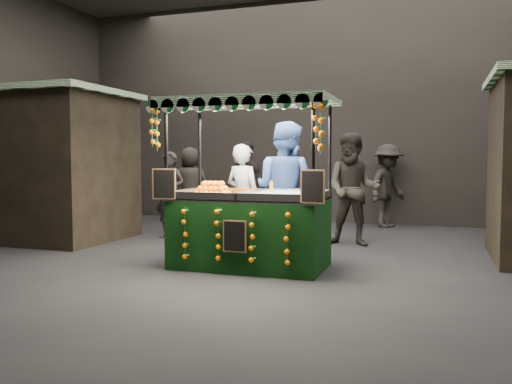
% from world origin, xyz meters
% --- Properties ---
extents(ground, '(12.00, 12.00, 0.00)m').
position_xyz_m(ground, '(0.00, 0.00, 0.00)').
color(ground, black).
rests_on(ground, ground).
extents(market_hall, '(12.10, 10.10, 5.05)m').
position_xyz_m(market_hall, '(0.00, 0.00, 3.38)').
color(market_hall, black).
rests_on(market_hall, ground).
extents(neighbour_stall_left, '(3.00, 2.20, 2.60)m').
position_xyz_m(neighbour_stall_left, '(-4.40, 1.00, 1.31)').
color(neighbour_stall_left, black).
rests_on(neighbour_stall_left, ground).
extents(juice_stall, '(2.26, 1.33, 2.19)m').
position_xyz_m(juice_stall, '(-0.05, -0.22, 0.68)').
color(juice_stall, black).
rests_on(juice_stall, ground).
extents(vendor_grey, '(0.69, 0.56, 1.64)m').
position_xyz_m(vendor_grey, '(-0.55, 0.86, 0.82)').
color(vendor_grey, gray).
rests_on(vendor_grey, ground).
extents(vendor_blue, '(1.10, 0.95, 1.95)m').
position_xyz_m(vendor_blue, '(0.18, 0.61, 0.97)').
color(vendor_blue, navy).
rests_on(vendor_blue, ground).
extents(shopper_0, '(0.59, 0.41, 1.55)m').
position_xyz_m(shopper_0, '(-2.30, 1.80, 0.78)').
color(shopper_0, black).
rests_on(shopper_0, ground).
extents(shopper_1, '(0.94, 0.75, 1.85)m').
position_xyz_m(shopper_1, '(0.95, 2.00, 0.92)').
color(shopper_1, black).
rests_on(shopper_1, ground).
extents(shopper_2, '(1.13, 0.93, 1.81)m').
position_xyz_m(shopper_2, '(-1.73, 4.34, 0.90)').
color(shopper_2, '#292321').
rests_on(shopper_2, ground).
extents(shopper_3, '(1.07, 1.28, 1.72)m').
position_xyz_m(shopper_3, '(1.29, 4.55, 0.86)').
color(shopper_3, black).
rests_on(shopper_3, ground).
extents(shopper_4, '(0.93, 0.72, 1.68)m').
position_xyz_m(shopper_4, '(-2.90, 3.88, 0.84)').
color(shopper_4, black).
rests_on(shopper_4, ground).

